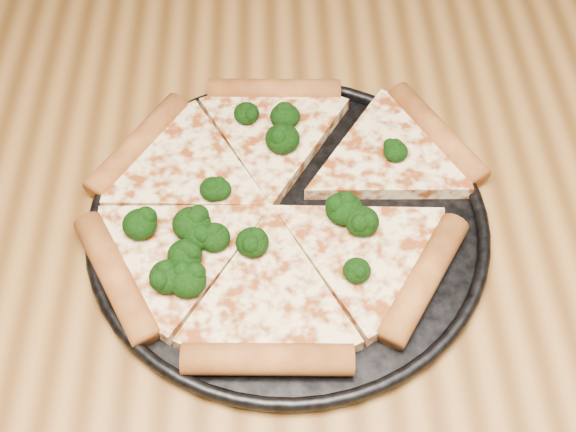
{
  "coord_description": "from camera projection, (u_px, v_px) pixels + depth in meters",
  "views": [
    {
      "loc": [
        -0.08,
        -0.36,
        1.3
      ],
      "look_at": [
        -0.07,
        0.05,
        0.77
      ],
      "focal_mm": 46.11,
      "sensor_mm": 36.0,
      "label": 1
    }
  ],
  "objects": [
    {
      "name": "pizza_pan",
      "position": [
        288.0,
        221.0,
        0.68
      ],
      "size": [
        0.37,
        0.37,
        0.02
      ],
      "color": "black",
      "rests_on": "dining_table"
    },
    {
      "name": "dining_table",
      "position": [
        355.0,
        316.0,
        0.73
      ],
      "size": [
        1.2,
        0.9,
        0.75
      ],
      "color": "olive",
      "rests_on": "ground"
    },
    {
      "name": "pizza",
      "position": [
        277.0,
        204.0,
        0.68
      ],
      "size": [
        0.39,
        0.34,
        0.03
      ],
      "rotation": [
        0.0,
        0.0,
        -0.03
      ],
      "color": "#FCDC9A",
      "rests_on": "pizza_pan"
    },
    {
      "name": "broccoli_florets",
      "position": [
        247.0,
        208.0,
        0.66
      ],
      "size": [
        0.26,
        0.22,
        0.03
      ],
      "color": "black",
      "rests_on": "pizza"
    }
  ]
}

